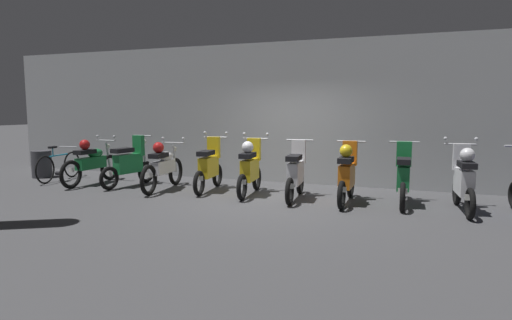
% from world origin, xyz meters
% --- Properties ---
extents(ground_plane, '(80.00, 80.00, 0.00)m').
position_xyz_m(ground_plane, '(0.00, 0.00, 0.00)').
color(ground_plane, '#424244').
extents(back_wall, '(17.12, 0.30, 3.40)m').
position_xyz_m(back_wall, '(0.00, 2.25, 1.70)').
color(back_wall, '#9EA0A3').
rests_on(back_wall, ground).
extents(motorbike_slot_0, '(0.59, 1.95, 1.15)m').
position_xyz_m(motorbike_slot_0, '(-4.56, 0.27, 0.53)').
color(motorbike_slot_0, black).
rests_on(motorbike_slot_0, ground).
extents(motorbike_slot_1, '(0.56, 1.67, 1.18)m').
position_xyz_m(motorbike_slot_1, '(-3.54, 0.37, 0.52)').
color(motorbike_slot_1, black).
rests_on(motorbike_slot_1, ground).
extents(motorbike_slot_2, '(0.59, 1.95, 1.15)m').
position_xyz_m(motorbike_slot_2, '(-2.53, 0.22, 0.53)').
color(motorbike_slot_2, black).
rests_on(motorbike_slot_2, ground).
extents(motorbike_slot_3, '(0.59, 1.68, 1.29)m').
position_xyz_m(motorbike_slot_3, '(-1.52, 0.49, 0.53)').
color(motorbike_slot_3, black).
rests_on(motorbike_slot_3, ground).
extents(motorbike_slot_4, '(0.59, 1.68, 1.29)m').
position_xyz_m(motorbike_slot_4, '(-0.51, 0.37, 0.57)').
color(motorbike_slot_4, black).
rests_on(motorbike_slot_4, ground).
extents(motorbike_slot_5, '(0.56, 1.68, 1.18)m').
position_xyz_m(motorbike_slot_5, '(0.50, 0.27, 0.52)').
color(motorbike_slot_5, black).
rests_on(motorbike_slot_5, ground).
extents(motorbike_slot_6, '(0.56, 1.68, 1.18)m').
position_xyz_m(motorbike_slot_6, '(1.52, 0.25, 0.57)').
color(motorbike_slot_6, black).
rests_on(motorbike_slot_6, ground).
extents(motorbike_slot_7, '(0.56, 1.68, 1.18)m').
position_xyz_m(motorbike_slot_7, '(2.53, 0.48, 0.52)').
color(motorbike_slot_7, black).
rests_on(motorbike_slot_7, ground).
extents(motorbike_slot_8, '(0.59, 1.68, 1.29)m').
position_xyz_m(motorbike_slot_8, '(3.54, 0.27, 0.57)').
color(motorbike_slot_8, black).
rests_on(motorbike_slot_8, ground).
extents(bicycle, '(0.50, 1.72, 0.89)m').
position_xyz_m(bicycle, '(-5.71, 0.41, 0.36)').
color(bicycle, black).
rests_on(bicycle, ground).
extents(trash_bin, '(0.50, 0.50, 0.71)m').
position_xyz_m(trash_bin, '(-6.52, 0.64, 0.35)').
color(trash_bin, '#38383D').
rests_on(trash_bin, ground).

